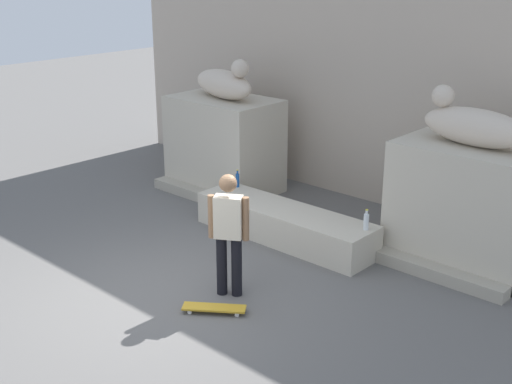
{
  "coord_description": "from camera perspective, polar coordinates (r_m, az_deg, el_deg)",
  "views": [
    {
      "loc": [
        6.27,
        -5.03,
        4.25
      ],
      "look_at": [
        0.26,
        1.6,
        1.1
      ],
      "focal_mm": 47.28,
      "sensor_mm": 36.0,
      "label": 1
    }
  ],
  "objects": [
    {
      "name": "pedestal_left",
      "position": [
        12.79,
        -2.69,
        4.08
      ],
      "size": [
        2.03,
        1.3,
        1.76
      ],
      "primitive_type": "cube",
      "color": "beige",
      "rests_on": "ground_plane"
    },
    {
      "name": "bottle_blue",
      "position": [
        11.46,
        -1.58,
        1.04
      ],
      "size": [
        0.06,
        0.06,
        0.31
      ],
      "color": "#194C99",
      "rests_on": "ledge_block"
    },
    {
      "name": "ledge_block",
      "position": [
        10.62,
        2.41,
        -2.72
      ],
      "size": [
        3.11,
        0.81,
        0.52
      ],
      "primitive_type": "cube",
      "color": "beige",
      "rests_on": "ground_plane"
    },
    {
      "name": "facade_wall",
      "position": [
        12.14,
        10.94,
        11.54
      ],
      "size": [
        11.89,
        0.6,
        5.33
      ],
      "primitive_type": "cube",
      "color": "#BBAC9A",
      "rests_on": "ground_plane"
    },
    {
      "name": "skateboard",
      "position": [
        8.61,
        -3.56,
        -9.75
      ],
      "size": [
        0.77,
        0.63,
        0.08
      ],
      "rotation": [
        0.0,
        0.0,
        3.77
      ],
      "color": "gold",
      "rests_on": "ground_plane"
    },
    {
      "name": "stair_step",
      "position": [
        11.03,
        3.99,
        -2.84
      ],
      "size": [
        6.92,
        0.5,
        0.18
      ],
      "primitive_type": "cube",
      "color": "#A9A08F",
      "rests_on": "ground_plane"
    },
    {
      "name": "pedestal_right",
      "position": [
        10.11,
        17.43,
        -1.04
      ],
      "size": [
        2.03,
        1.3,
        1.76
      ],
      "primitive_type": "cube",
      "color": "beige",
      "rests_on": "ground_plane"
    },
    {
      "name": "statue_reclining_left",
      "position": [
        12.5,
        -2.68,
        9.19
      ],
      "size": [
        1.68,
        0.89,
        0.78
      ],
      "rotation": [
        0.0,
        0.0,
        -0.22
      ],
      "color": "beige",
      "rests_on": "pedestal_left"
    },
    {
      "name": "ground_plane",
      "position": [
        9.1,
        -8.1,
        -8.69
      ],
      "size": [
        40.0,
        40.0,
        0.0
      ],
      "primitive_type": "plane",
      "color": "#605E5B"
    },
    {
      "name": "skater",
      "position": [
        8.67,
        -2.33,
        -3.22
      ],
      "size": [
        0.47,
        0.36,
        1.67
      ],
      "rotation": [
        0.0,
        0.0,
        3.69
      ],
      "color": "black",
      "rests_on": "ground_plane"
    },
    {
      "name": "statue_reclining_right",
      "position": [
        9.8,
        17.93,
        5.4
      ],
      "size": [
        1.64,
        0.68,
        0.78
      ],
      "rotation": [
        0.0,
        0.0,
        3.07
      ],
      "color": "beige",
      "rests_on": "pedestal_right"
    },
    {
      "name": "bottle_clear",
      "position": [
        9.81,
        9.31,
        -2.45
      ],
      "size": [
        0.08,
        0.08,
        0.31
      ],
      "color": "silver",
      "rests_on": "ledge_block"
    }
  ]
}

